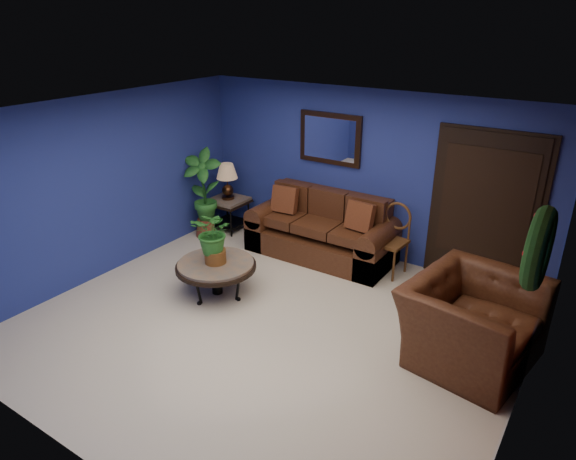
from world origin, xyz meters
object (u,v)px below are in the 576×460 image
Objects in this scene: sofa at (323,234)px; armchair at (472,322)px; coffee_table at (216,266)px; end_table at (229,206)px; table_lamp at (227,177)px; side_chair at (393,234)px.

armchair is (2.60, -1.39, 0.12)m from sofa.
armchair is at bearing 7.84° from coffee_table.
end_table is at bearing 82.54° from armchair.
table_lamp is (-1.85, -0.03, 0.61)m from sofa.
side_chair reaches higher than sofa.
end_table is 0.51m from table_lamp.
end_table is at bearing 180.00° from table_lamp.
coffee_table is 1.03× the size of side_chair.
table_lamp reaches higher than end_table.
side_chair is at bearing 2.18° from sofa.
coffee_table is (-0.57, -1.83, 0.07)m from sofa.
armchair is (4.45, -1.36, -0.48)m from table_lamp.
side_chair is at bearing 1.47° from table_lamp.
end_table is (-1.27, 1.80, 0.03)m from coffee_table.
side_chair is at bearing 48.22° from coffee_table.
armchair is at bearing -16.97° from table_lamp.
side_chair is at bearing 1.47° from end_table.
armchair is (3.18, 0.44, 0.05)m from coffee_table.
sofa is at bearing 71.40° from armchair.
armchair is (1.51, -1.43, -0.13)m from side_chair.
coffee_table is at bearing 107.35° from armchair.
sofa reaches higher than armchair.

